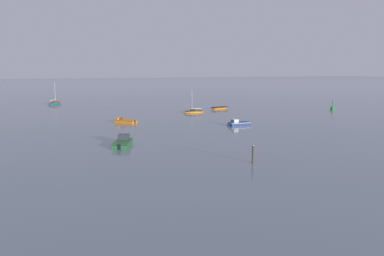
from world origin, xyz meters
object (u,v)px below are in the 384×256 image
Objects in this scene: sailboat_moored_0 at (194,112)px; mooring_post_near at (253,154)px; sailboat_moored_1 at (55,103)px; rowboat_moored_0 at (219,108)px; motorboat_moored_1 at (236,124)px; channel_buoy at (332,108)px; motorboat_moored_3 at (122,122)px; motorboat_moored_2 at (124,142)px.

mooring_post_near is (-12.77, -42.58, 0.68)m from sailboat_moored_0.
sailboat_moored_0 is 0.81× the size of sailboat_moored_1.
rowboat_moored_0 is at bearing 65.48° from mooring_post_near.
channel_buoy is (33.32, 12.46, 0.22)m from motorboat_moored_1.
motorboat_moored_1 is at bearing 53.66° from rowboat_moored_0.
motorboat_moored_3 is (-26.56, -13.56, 0.00)m from rowboat_moored_0.
motorboat_moored_3 is 49.90m from channel_buoy.
sailboat_moored_1 is at bearing -32.00° from motorboat_moored_3.
mooring_post_near reaches higher than motorboat_moored_1.
channel_buoy is at bearing -158.28° from motorboat_moored_1.
motorboat_moored_3 is at bearing -137.44° from sailboat_moored_1.
motorboat_moored_1 is 0.69× the size of sailboat_moored_1.
motorboat_moored_2 is at bearing 23.31° from motorboat_moored_1.
sailboat_moored_0 is 19.65m from motorboat_moored_1.
motorboat_moored_1 reaches higher than rowboat_moored_0.
mooring_post_near is at bearing -138.58° from sailboat_moored_1.
motorboat_moored_1 is 58.77m from sailboat_moored_1.
sailboat_moored_1 is at bearing 27.15° from motorboat_moored_2.
motorboat_moored_2 is at bearing 123.91° from motorboat_moored_3.
sailboat_moored_1 is 70.96m from channel_buoy.
mooring_post_near reaches higher than motorboat_moored_3.
motorboat_moored_1 is 19.83m from motorboat_moored_3.
motorboat_moored_2 is at bearing 32.61° from rowboat_moored_0.
channel_buoy is (49.88, 1.55, 0.25)m from motorboat_moored_3.
motorboat_moored_2 is 2.33× the size of channel_buoy.
mooring_post_near is at bearing 82.18° from sailboat_moored_0.
channel_buoy is (32.19, -7.15, 0.25)m from sailboat_moored_0.
sailboat_moored_1 is at bearing 144.83° from channel_buoy.
channel_buoy reaches higher than rowboat_moored_0.
motorboat_moored_2 is at bearing 60.56° from sailboat_moored_0.
mooring_post_near is at bearing 145.42° from motorboat_moored_3.
motorboat_moored_1 is 22.82m from motorboat_moored_2.
sailboat_moored_0 is at bearing 14.60° from rowboat_moored_0.
sailboat_moored_1 is (-25.81, 33.72, 0.05)m from sailboat_moored_0.
motorboat_moored_1 is 0.86× the size of rowboat_moored_0.
motorboat_moored_2 reaches higher than motorboat_moored_3.
motorboat_moored_1 is 35.58m from channel_buoy.
motorboat_moored_1 reaches higher than motorboat_moored_3.
sailboat_moored_0 is 19.71m from motorboat_moored_3.
motorboat_moored_3 is at bearing -178.22° from channel_buoy.
rowboat_moored_0 is at bearing -19.42° from motorboat_moored_2.
motorboat_moored_2 reaches higher than rowboat_moored_0.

